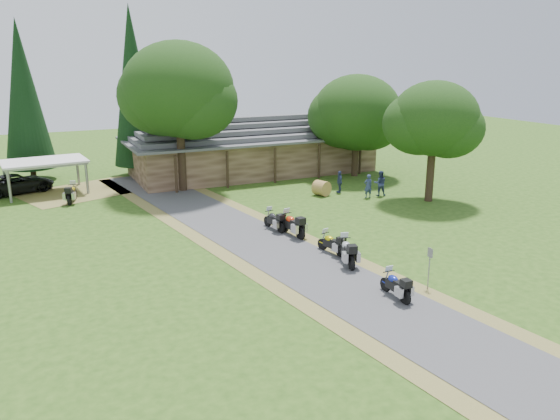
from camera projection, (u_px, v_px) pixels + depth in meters
name	position (u px, v px, depth m)	size (l,w,h in m)	color
ground	(337.00, 284.00, 24.11)	(120.00, 120.00, 0.00)	#294A14
driveway	(287.00, 257.00, 27.39)	(46.00, 46.00, 0.00)	#47474A
lodge	(253.00, 144.00, 46.81)	(21.40, 9.40, 4.90)	#503A29
carport	(46.00, 177.00, 39.79)	(5.70, 3.80, 2.47)	white
car_dark_suv	(16.00, 179.00, 39.95)	(5.61, 2.39, 2.15)	black
motorcycle_row_a	(395.00, 284.00, 22.54)	(1.78, 0.58, 1.21)	navy
motorcycle_row_b	(347.00, 250.00, 26.23)	(2.04, 0.67, 1.40)	#B8BBC1
motorcycle_row_c	(332.00, 242.00, 27.66)	(1.74, 0.57, 1.19)	#BFB708
motorcycle_row_d	(292.00, 223.00, 30.42)	(2.09, 0.68, 1.43)	red
motorcycle_row_e	(274.00, 219.00, 31.46)	(1.85, 0.60, 1.26)	black
motorcycle_carport_a	(72.00, 193.00, 37.49)	(2.01, 0.66, 1.38)	gold
person_a	(368.00, 184.00, 38.62)	(0.56, 0.41, 1.99)	navy
person_b	(380.00, 181.00, 39.17)	(0.61, 0.44, 2.15)	navy
person_c	(339.00, 180.00, 40.11)	(0.54, 0.39, 1.91)	navy
hay_bale	(322.00, 188.00, 39.38)	(1.09, 1.09, 1.00)	olive
sign_post	(429.00, 268.00, 23.46)	(0.33, 0.05, 1.83)	gray
oak_lodge_left	(179.00, 110.00, 39.36)	(8.03, 8.03, 12.04)	black
oak_lodge_right	(356.00, 125.00, 44.95)	(7.28, 7.28, 8.54)	black
oak_driveway	(433.00, 135.00, 36.80)	(5.91, 5.91, 9.22)	black
cedar_near	(134.00, 93.00, 44.23)	(3.87, 3.87, 13.79)	black
cedar_far	(24.00, 101.00, 42.86)	(3.90, 3.90, 12.65)	black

